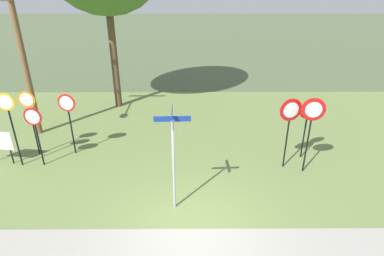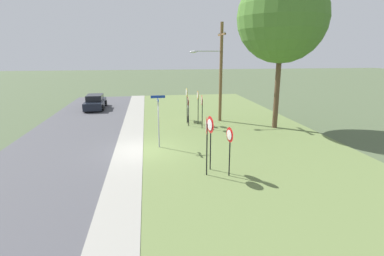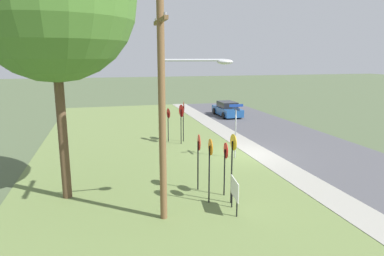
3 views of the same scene
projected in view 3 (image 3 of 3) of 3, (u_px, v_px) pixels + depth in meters
name	position (u px, v px, depth m)	size (l,w,h in m)	color
ground_plane	(247.00, 155.00, 19.98)	(160.00, 160.00, 0.00)	#4C5B3D
road_asphalt	(318.00, 149.00, 21.17)	(44.00, 6.40, 0.01)	#4C4C51
sidewalk_strip	(259.00, 153.00, 20.17)	(44.00, 1.60, 0.06)	#99968C
grass_median	(144.00, 162.00, 18.49)	(44.00, 12.00, 0.04)	olive
stop_sign_near_left	(210.00, 158.00, 12.99)	(0.63, 0.10, 2.55)	black
stop_sign_near_right	(225.00, 158.00, 13.74)	(0.64, 0.12, 2.22)	black
stop_sign_far_left	(233.00, 155.00, 12.92)	(0.62, 0.09, 2.75)	black
stop_sign_far_center	(199.00, 150.00, 14.30)	(0.66, 0.12, 2.41)	black
yield_sign_near_left	(184.00, 112.00, 22.56)	(0.78, 0.14, 2.70)	black
yield_sign_near_right	(181.00, 115.00, 21.92)	(0.79, 0.17, 2.59)	black
yield_sign_far_left	(168.00, 117.00, 22.62)	(0.66, 0.15, 2.25)	black
street_name_post	(236.00, 126.00, 18.90)	(0.96, 0.82, 3.04)	#9EA0A8
utility_pole	(168.00, 101.00, 11.28)	(2.10, 2.58, 7.61)	brown
notice_board	(235.00, 190.00, 12.38)	(1.09, 0.18, 1.25)	black
parked_sedan_distant	(227.00, 109.00, 32.90)	(4.24, 1.94, 1.39)	#1E4C8C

